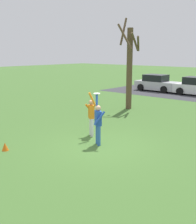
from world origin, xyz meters
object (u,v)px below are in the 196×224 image
object	(u,v)px
person_catcher	(98,121)
parked_car_silver	(157,83)
bare_tree_tall	(129,65)
frisbee_disc	(97,94)
field_cone_orange	(5,147)
person_defender	(91,115)

from	to	relation	value
person_catcher	parked_car_silver	bearing A→B (deg)	-33.58
bare_tree_tall	person_catcher	bearing A→B (deg)	-64.08
frisbee_disc	parked_car_silver	world-z (taller)	frisbee_disc
person_catcher	parked_car_silver	world-z (taller)	person_catcher
field_cone_orange	parked_car_silver	bearing A→B (deg)	102.28
person_catcher	person_defender	distance (m)	1.27
person_catcher	bare_tree_tall	size ratio (longest dim) A/B	0.35
person_catcher	frisbee_disc	world-z (taller)	frisbee_disc
person_catcher	bare_tree_tall	bearing A→B (deg)	-29.40
person_defender	frisbee_disc	xyz separation A→B (m)	(0.86, -0.60, 1.11)
parked_car_silver	field_cone_orange	distance (m)	19.19
person_catcher	person_defender	xyz separation A→B (m)	(-1.05, 0.72, -0.00)
frisbee_disc	bare_tree_tall	world-z (taller)	bare_tree_tall
parked_car_silver	person_defender	bearing A→B (deg)	-70.85
person_defender	bare_tree_tall	world-z (taller)	bare_tree_tall
person_defender	bare_tree_tall	size ratio (longest dim) A/B	0.35
frisbee_disc	parked_car_silver	xyz separation A→B (m)	(-6.13, 15.71, -1.37)
parked_car_silver	bare_tree_tall	bearing A→B (deg)	-71.72
person_catcher	person_defender	size ratio (longest dim) A/B	1.02
parked_car_silver	field_cone_orange	size ratio (longest dim) A/B	12.82
person_catcher	field_cone_orange	world-z (taller)	person_catcher
person_defender	field_cone_orange	xyz separation A→B (m)	(-1.19, -3.63, -0.82)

